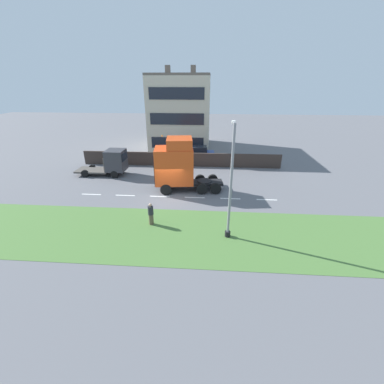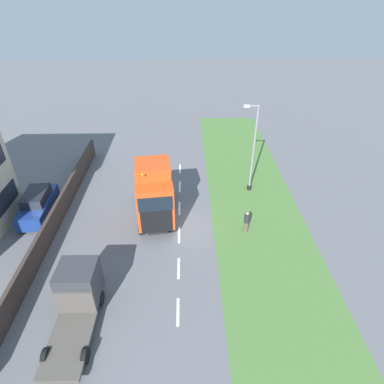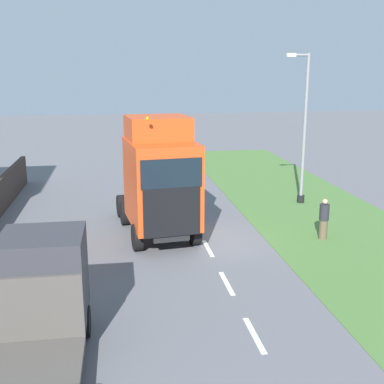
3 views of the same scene
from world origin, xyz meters
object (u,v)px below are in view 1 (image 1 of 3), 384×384
parked_car (196,154)px  lorry_cab (177,165)px  pedestrian (151,214)px  flatbed_truck (112,162)px  lamp_post (230,190)px

parked_car → lorry_cab: bearing=169.2°
parked_car → pedestrian: 15.82m
lorry_cab → flatbed_truck: bearing=57.8°
flatbed_truck → pedestrian: bearing=33.1°
lamp_post → pedestrian: size_ratio=4.43×
lorry_cab → pedestrian: lorry_cab is taller
parked_car → flatbed_truck: bearing=118.9°
lorry_cab → lamp_post: 8.91m
flatbed_truck → lamp_post: 16.55m
flatbed_truck → parked_car: size_ratio=1.14×
lorry_cab → lamp_post: size_ratio=0.87×
flatbed_truck → pedestrian: flatbed_truck is taller
lamp_post → pedestrian: 6.18m
lorry_cab → flatbed_truck: size_ratio=1.18×
lorry_cab → flatbed_truck: lorry_cab is taller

